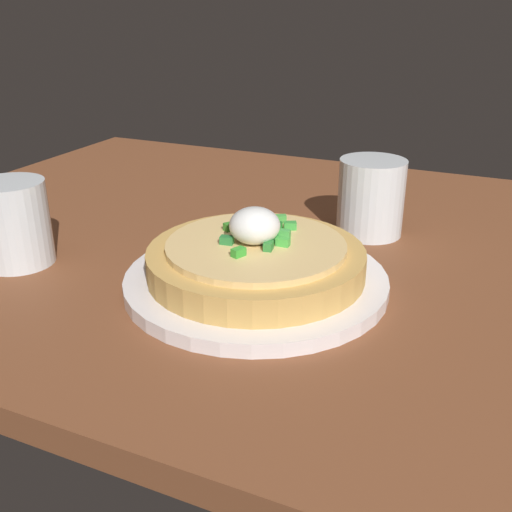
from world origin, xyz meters
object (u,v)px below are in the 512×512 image
(pizza, at_px, (256,258))
(cup_near, at_px, (15,227))
(cup_far, at_px, (371,202))
(plate, at_px, (256,281))

(pizza, bearing_deg, cup_near, -168.99)
(pizza, bearing_deg, cup_far, 71.18)
(pizza, height_order, cup_far, cup_far)
(cup_far, bearing_deg, pizza, -108.82)
(plate, height_order, cup_near, cup_near)
(plate, xyz_separation_m, pizza, (-0.00, 0.00, 0.03))
(cup_near, bearing_deg, pizza, 11.01)
(plate, relative_size, cup_near, 2.86)
(plate, bearing_deg, pizza, 125.22)
(pizza, xyz_separation_m, cup_near, (-0.26, -0.05, 0.01))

